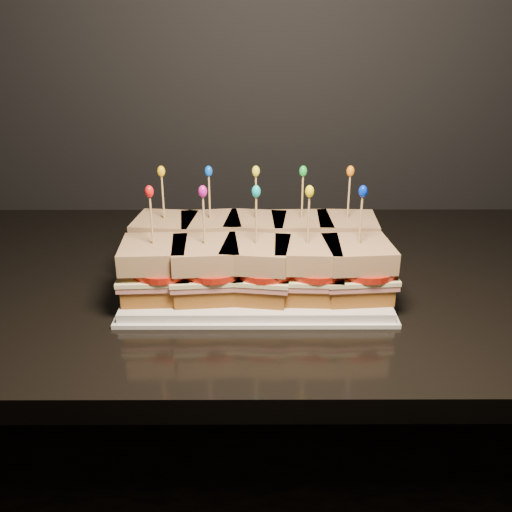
{
  "coord_description": "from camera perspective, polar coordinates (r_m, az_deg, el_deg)",
  "views": [
    {
      "loc": [
        -0.16,
        0.83,
        1.26
      ],
      "look_at": [
        -0.15,
        1.61,
        0.92
      ],
      "focal_mm": 40.0,
      "sensor_mm": 36.0,
      "label": 1
    }
  ],
  "objects": [
    {
      "name": "sandwich_5_bread_top",
      "position": [
        0.81,
        -10.17,
        0.2
      ],
      "size": [
        0.09,
        0.09,
        0.03
      ],
      "primitive_type": "cube",
      "rotation": [
        0.0,
        0.0,
        0.05
      ],
      "color": "brown",
      "rests_on": "sandwich_5_tomato"
    },
    {
      "name": "sandwich_4_bread_top",
      "position": [
        0.91,
        9.06,
        2.84
      ],
      "size": [
        0.09,
        0.09,
        0.03
      ],
      "primitive_type": "cube",
      "rotation": [
        0.0,
        0.0,
        -0.05
      ],
      "color": "brown",
      "rests_on": "sandwich_4_tomato"
    },
    {
      "name": "sandwich_9_pick",
      "position": [
        0.79,
        10.41,
        3.26
      ],
      "size": [
        0.0,
        0.0,
        0.09
      ],
      "primitive_type": "cylinder",
      "color": "tan",
      "rests_on": "sandwich_9_bread_top"
    },
    {
      "name": "sandwich_8_bread_bot",
      "position": [
        0.82,
        5.02,
        -3.04
      ],
      "size": [
        0.09,
        0.09,
        0.02
      ],
      "primitive_type": "cube",
      "rotation": [
        0.0,
        0.0,
        -0.05
      ],
      "color": "brown",
      "rests_on": "platter"
    },
    {
      "name": "sandwich_8_tomato",
      "position": [
        0.8,
        5.98,
        -1.25
      ],
      "size": [
        0.09,
        0.09,
        0.01
      ],
      "primitive_type": "cylinder",
      "color": "#B21C0E",
      "rests_on": "sandwich_8_cheese"
    },
    {
      "name": "sandwich_4_cheese",
      "position": [
        0.92,
        8.95,
        1.23
      ],
      "size": [
        0.1,
        0.1,
        0.01
      ],
      "primitive_type": "cube",
      "rotation": [
        0.0,
        0.0,
        -0.05
      ],
      "color": "#FAF3AD",
      "rests_on": "sandwich_4_ham"
    },
    {
      "name": "sandwich_7_cheese",
      "position": [
        0.81,
        0.01,
        -1.57
      ],
      "size": [
        0.11,
        0.11,
        0.01
      ],
      "primitive_type": "cube",
      "rotation": [
        0.0,
        0.0,
        -0.14
      ],
      "color": "#FAF3AD",
      "rests_on": "sandwich_7_ham"
    },
    {
      "name": "sandwich_2_ham",
      "position": [
        0.91,
        -0.01,
        0.82
      ],
      "size": [
        0.11,
        0.1,
        0.01
      ],
      "primitive_type": "cube",
      "rotation": [
        0.0,
        0.0,
        -0.12
      ],
      "color": "#CE6A6B",
      "rests_on": "sandwich_2_bread_bot"
    },
    {
      "name": "sandwich_6_tomato",
      "position": [
        0.8,
        -4.24,
        -1.26
      ],
      "size": [
        0.09,
        0.09,
        0.01
      ],
      "primitive_type": "cylinder",
      "color": "#B21C0E",
      "rests_on": "sandwich_6_cheese"
    },
    {
      "name": "sandwich_7_frill",
      "position": [
        0.76,
        0.01,
        6.48
      ],
      "size": [
        0.01,
        0.01,
        0.02
      ],
      "primitive_type": "ellipsoid",
      "color": "#05BFC3",
      "rests_on": "sandwich_7_pick"
    },
    {
      "name": "sandwich_5_ham",
      "position": [
        0.82,
        -10.0,
        -2.01
      ],
      "size": [
        0.1,
        0.1,
        0.01
      ],
      "primitive_type": "cube",
      "rotation": [
        0.0,
        0.0,
        0.05
      ],
      "color": "#CE6A6B",
      "rests_on": "sandwich_5_bread_bot"
    },
    {
      "name": "sandwich_8_pick",
      "position": [
        0.78,
        5.26,
        3.29
      ],
      "size": [
        0.0,
        0.0,
        0.09
      ],
      "primitive_type": "cylinder",
      "color": "tan",
      "rests_on": "sandwich_8_bread_top"
    },
    {
      "name": "sandwich_7_tomato",
      "position": [
        0.8,
        0.88,
        -1.26
      ],
      "size": [
        0.09,
        0.09,
        0.01
      ],
      "primitive_type": "cylinder",
      "color": "#B21C0E",
      "rests_on": "sandwich_7_cheese"
    },
    {
      "name": "sandwich_5_bread_bot",
      "position": [
        0.83,
        -9.93,
        -3.03
      ],
      "size": [
        0.09,
        0.09,
        0.02
      ],
      "primitive_type": "cube",
      "rotation": [
        0.0,
        0.0,
        0.05
      ],
      "color": "brown",
      "rests_on": "platter"
    },
    {
      "name": "sandwich_4_frill",
      "position": [
        0.88,
        9.43,
        8.38
      ],
      "size": [
        0.01,
        0.01,
        0.02
      ],
      "primitive_type": "ellipsoid",
      "color": "orange",
      "rests_on": "sandwich_4_pick"
    },
    {
      "name": "sandwich_0_bread_top",
      "position": [
        0.9,
        -9.09,
        2.82
      ],
      "size": [
        0.1,
        0.1,
        0.03
      ],
      "primitive_type": "cube",
      "rotation": [
        0.0,
        0.0,
        -0.11
      ],
      "color": "brown",
      "rests_on": "sandwich_0_tomato"
    },
    {
      "name": "sandwich_1_bread_top",
      "position": [
        0.9,
        -4.58,
        2.85
      ],
      "size": [
        0.1,
        0.1,
        0.03
      ],
      "primitive_type": "cube",
      "rotation": [
        0.0,
        0.0,
        0.12
      ],
      "color": "brown",
      "rests_on": "sandwich_1_tomato"
    },
    {
      "name": "sandwich_6_ham",
      "position": [
        0.81,
        -5.03,
        -2.02
      ],
      "size": [
        0.11,
        0.1,
        0.01
      ],
      "primitive_type": "cube",
      "rotation": [
        0.0,
        0.0,
        0.09
      ],
      "color": "#CE6A6B",
      "rests_on": "sandwich_6_bread_bot"
    },
    {
      "name": "sandwich_9_tomato",
      "position": [
        0.81,
        10.99,
        -1.22
      ],
      "size": [
        0.09,
        0.09,
        0.01
      ],
      "primitive_type": "cylinder",
      "color": "#B21C0E",
      "rests_on": "sandwich_9_cheese"
    },
    {
      "name": "sandwich_1_ham",
      "position": [
        0.91,
        -4.51,
        0.82
      ],
      "size": [
        0.11,
        0.1,
        0.01
      ],
      "primitive_type": "cube",
      "rotation": [
        0.0,
        0.0,
        0.12
      ],
      "color": "#CE6A6B",
      "rests_on": "sandwich_1_bread_bot"
    },
    {
      "name": "sandwich_9_ham",
      "position": [
        0.82,
        10.02,
        -1.98
      ],
      "size": [
        0.1,
        0.1,
        0.01
      ],
      "primitive_type": "cube",
      "rotation": [
        0.0,
        0.0,
        0.08
      ],
      "color": "#CE6A6B",
      "rests_on": "sandwich_9_bread_bot"
    },
    {
      "name": "sandwich_8_ham",
      "position": [
        0.81,
        5.05,
        -2.01
      ],
      "size": [
        0.1,
        0.1,
        0.01
      ],
      "primitive_type": "cube",
      "rotation": [
        0.0,
        0.0,
        -0.05
      ],
      "color": "#CE6A6B",
      "rests_on": "sandwich_8_bread_bot"
    },
    {
      "name": "sandwich_3_frill",
      "position": [
        0.87,
        4.74,
        8.46
      ],
      "size": [
        0.01,
        0.01,
        0.02
      ],
      "primitive_type": "ellipsoid",
      "color": "green",
      "rests_on": "sandwich_3_pick"
    },
    {
      "name": "sandwich_3_pick",
      "position": [
        0.88,
        4.65,
        5.63
      ],
      "size": [
        0.0,
        0.0,
        0.09
      ],
      "primitive_type": "cylinder",
      "color": "tan",
      "rests_on": "sandwich_3_bread_top"
    },
    {
      "name": "sandwich_0_cheese",
      "position": [
        0.91,
        -8.99,
        1.21
      ],
      "size": [
        0.11,
        0.11,
        0.01
      ],
      "primitive_type": "cube",
      "rotation": [
        0.0,
        0.0,
        -0.11
      ],
      "color": "#FAF3AD",
      "rests_on": "sandwich_0_ham"
    },
    {
      "name": "sandwich_0_tomato",
      "position": [
        0.9,
        -8.32,
        1.51
      ],
      "size": [
        0.09,
        0.09,
        0.01
      ],
      "primitive_type": "cylinder",
      "color": "#B21C0E",
      "rests_on": "sandwich_0_cheese"
    },
    {
      "name": "granite_slab",
      "position": [
        0.98,
        -17.16,
        -2.49
      ],
      "size": [
        2.69,
        0.67,
        0.03
      ],
      "primitive_type": "cube",
      "color": "black",
      "rests_on": "cabinet"
    },
    {
      "name": "sandwich_6_bread_top",
      "position": [
        0.8,
        -5.12,
        0.21
      ],
      "size": [
        0.1,
        0.1,
        0.03
      ],
      "primitive_type": "cube",
      "rotation": [
        0.0,
        0.0,
        0.09
      ],
      "color": "brown",
      "rests_on": "sandwich_6_tomato"
    },
    {
      "name": "sandwich_7_bread_top",
      "position": [
        0.79,
        0.01,
        0.22
      ],
      "size": [
        0.1,
        0.1,
        0.03
      ],
      "primitive_type": "cube",
      "rotation": [
        0.0,
        0.0,
        -0.14
      ],
      "color": "brown",
      "rests_on": "sandwich_7_tomato"
    },
    {
      "name": "sandwich_6_pick",
      "position": [
        0.78,
        -5.23,
        3.28
      ],
      "size": [
        0.0,
        0.0,
        0.09
      ],
      "primitive_type": "cylinder",
      "color": "tan",
      "rests_on": "sandwich_6_bread_top"
    },
    {
      "name": "sandwich_0_frill",
      "position": [
        0.88,
        -9.46,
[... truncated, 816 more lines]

